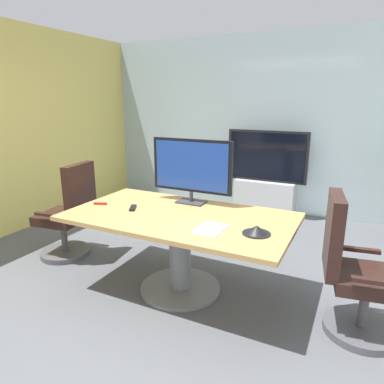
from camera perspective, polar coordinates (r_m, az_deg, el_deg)
ground_plane at (r=3.42m, az=-4.36°, el=-15.90°), size 6.91×6.91×0.00m
wall_back_glass_partition at (r=5.69m, az=10.97°, el=10.81°), size 5.30×0.10×2.72m
conference_table at (r=3.19m, az=-2.01°, el=-6.96°), size 2.02×1.11×0.75m
office_chair_left at (r=4.15m, az=-19.51°, el=-4.13°), size 0.62×0.60×1.09m
office_chair_right at (r=2.95m, az=25.03°, el=-12.65°), size 0.63×0.61×1.09m
tv_monitor at (r=3.40m, az=-0.07°, el=4.07°), size 0.84×0.18×0.64m
wall_display_unit at (r=5.43m, az=11.97°, el=0.72°), size 1.20×0.36×1.31m
conference_phone at (r=2.73m, az=10.57°, el=-6.18°), size 0.22×0.22×0.07m
remote_control at (r=3.33m, az=-9.71°, el=-2.58°), size 0.12×0.17×0.02m
whiteboard_marker at (r=3.53m, az=-14.84°, el=-1.86°), size 0.13×0.07×0.02m
paper_notepad at (r=2.79m, az=3.05°, el=-6.06°), size 0.22×0.31×0.01m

